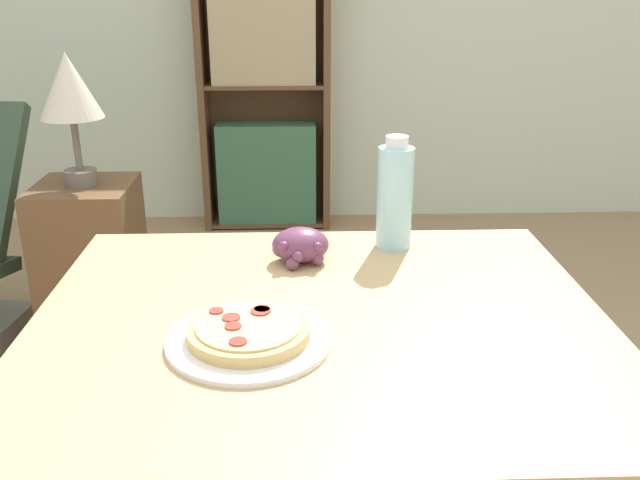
% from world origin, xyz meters
% --- Properties ---
extents(dining_table, '(1.00, 0.84, 0.76)m').
position_xyz_m(dining_table, '(0.07, -0.13, 0.65)').
color(dining_table, tan).
rests_on(dining_table, ground_plane).
extents(pizza_on_plate, '(0.27, 0.27, 0.04)m').
position_xyz_m(pizza_on_plate, '(-0.05, -0.22, 0.78)').
color(pizza_on_plate, white).
rests_on(pizza_on_plate, dining_table).
extents(grape_bunch, '(0.12, 0.11, 0.07)m').
position_xyz_m(grape_bunch, '(0.03, 0.11, 0.80)').
color(grape_bunch, '#6B3856').
rests_on(grape_bunch, dining_table).
extents(drink_bottle, '(0.08, 0.08, 0.24)m').
position_xyz_m(drink_bottle, '(0.24, 0.19, 0.88)').
color(drink_bottle, '#A3DBEA').
rests_on(drink_bottle, dining_table).
extents(bookshelf, '(0.69, 0.25, 1.56)m').
position_xyz_m(bookshelf, '(-0.14, 2.47, 0.72)').
color(bookshelf, brown).
rests_on(bookshelf, ground_plane).
extents(side_table, '(0.34, 0.34, 0.64)m').
position_xyz_m(side_table, '(-0.73, 1.12, 0.32)').
color(side_table, brown).
rests_on(side_table, ground_plane).
extents(table_lamp, '(0.21, 0.21, 0.45)m').
position_xyz_m(table_lamp, '(-0.73, 1.12, 0.96)').
color(table_lamp, '#665B51').
rests_on(table_lamp, side_table).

